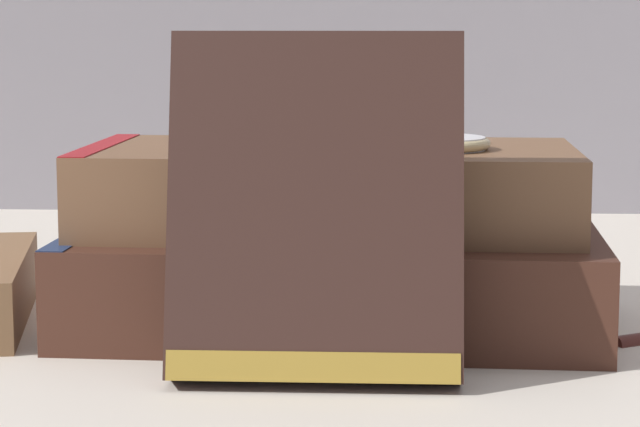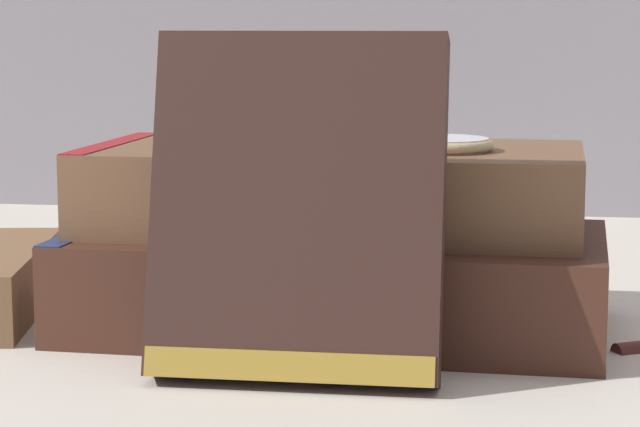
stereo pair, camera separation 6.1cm
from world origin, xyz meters
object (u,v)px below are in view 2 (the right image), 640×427
Objects in this scene: book_flat_bottom at (325,281)px; book_flat_top at (323,188)px; book_leaning_front at (297,219)px; pocket_watch at (441,144)px; reading_glasses at (297,260)px.

book_flat_top is (-0.00, 0.01, 0.04)m from book_flat_bottom.
book_leaning_front is 2.70× the size of pocket_watch.
reading_glasses is (-0.04, 0.25, -0.06)m from book_leaning_front.
reading_glasses is (-0.10, 0.16, -0.09)m from pocket_watch.
book_flat_top is at bearing 92.32° from book_leaning_front.
book_flat_bottom is 1.08× the size of book_flat_top.
book_flat_top is 1.66× the size of book_leaning_front.
book_flat_bottom is at bearing -75.25° from book_flat_top.
book_flat_top is at bearing -72.46° from reading_glasses.
book_flat_bottom is 2.25× the size of reading_glasses.
book_leaning_front reaches higher than book_flat_bottom.
book_flat_bottom is at bearing -72.53° from reading_glasses.
book_leaning_front is 1.25× the size of reading_glasses.
book_flat_top is 0.17m from reading_glasses.
book_leaning_front reaches higher than book_flat_top.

